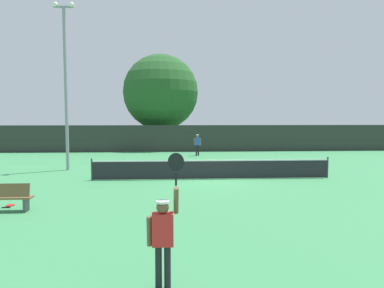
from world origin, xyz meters
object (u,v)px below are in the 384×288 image
Objects in this scene: player_receiving at (197,143)px; tennis_ball at (229,170)px; player_serving at (163,231)px; courtside_bench at (3,197)px; light_pole at (66,77)px; large_tree at (161,92)px; parked_car_near at (115,138)px; spare_racket at (10,205)px.

player_receiving is 8.30m from tennis_ball.
player_serving reaches higher than tennis_ball.
light_pole is at bearing 93.49° from courtside_bench.
large_tree is (4.47, 23.48, 5.07)m from courtside_bench.
player_serving is at bearing -75.21° from parked_car_near.
light_pole reaches higher than courtside_bench.
parked_car_near is at bearing 90.56° from light_pole.
large_tree reaches higher than player_serving.
spare_racket is 0.91m from courtside_bench.
courtside_bench is 0.42× the size of parked_car_near.
player_serving is 0.56× the size of parked_car_near.
light_pole is (-0.41, 8.38, 5.35)m from spare_racket.
player_serving is at bearing -68.08° from light_pole.
player_serving reaches higher than player_receiving.
light_pole is 2.21× the size of parked_car_near.
player_serving is 33.92m from parked_car_near.
player_receiving reaches higher than spare_racket.
player_serving is at bearing -104.12° from tennis_ball.
light_pole reaches higher than player_receiving.
light_pole is 1.03× the size of large_tree.
courtside_bench is at bearing -79.38° from spare_racket.
player_serving is 14.15m from tennis_ball.
courtside_bench is at bearing -83.99° from parked_car_near.
courtside_bench is 0.19× the size of light_pole.
light_pole is at bearing 111.92° from player_serving.
parked_car_near is (-6.07, 33.37, -0.29)m from player_serving.
light_pole is 19.30m from parked_car_near.
spare_racket is at bearing 63.63° from player_receiving.
player_receiving is 14.23m from parked_car_near.
large_tree is at bearing 78.51° from spare_racket.
tennis_ball is at bearing 39.83° from spare_racket.
player_serving is at bearing -48.79° from spare_racket.
tennis_ball is 0.01× the size of large_tree.
parked_car_near is (-5.21, 4.41, -4.77)m from large_tree.
courtside_bench is (-5.33, 5.48, -0.58)m from player_serving.
light_pole is (-8.14, -7.21, 4.32)m from player_receiving.
parked_car_near reaches higher than spare_racket.
light_pole reaches higher than tennis_ball.
spare_racket is at bearing -140.17° from tennis_ball.
light_pole is at bearing -109.33° from large_tree.
large_tree reaches higher than player_receiving.
light_pole is at bearing 174.22° from tennis_ball.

